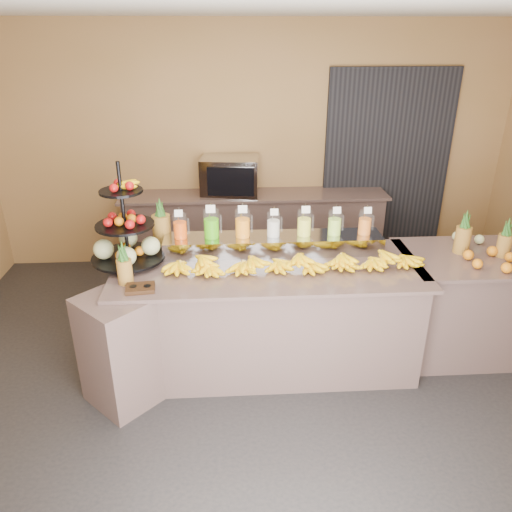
{
  "coord_description": "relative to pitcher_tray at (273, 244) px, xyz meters",
  "views": [
    {
      "loc": [
        -0.32,
        -3.32,
        2.68
      ],
      "look_at": [
        -0.1,
        0.3,
        1.02
      ],
      "focal_mm": 35.0,
      "sensor_mm": 36.0,
      "label": 1
    }
  ],
  "objects": [
    {
      "name": "juice_pitcher_lemon",
      "position": [
        0.26,
        -0.0,
        0.17
      ],
      "size": [
        0.12,
        0.12,
        0.29
      ],
      "color": "silver",
      "rests_on": "pitcher_tray"
    },
    {
      "name": "right_counter",
      "position": [
        1.63,
        -0.18,
        -0.54
      ],
      "size": [
        1.08,
        0.88,
        0.93
      ],
      "color": "gray",
      "rests_on": "ground"
    },
    {
      "name": "right_fruit_pile",
      "position": [
        1.74,
        -0.25,
        -0.0
      ],
      "size": [
        0.44,
        0.42,
        0.23
      ],
      "color": "brown",
      "rests_on": "right_counter"
    },
    {
      "name": "fruit_stand",
      "position": [
        -1.16,
        -0.13,
        0.14
      ],
      "size": [
        0.7,
        0.7,
        0.84
      ],
      "rotation": [
        0.0,
        0.0,
        0.18
      ],
      "color": "black",
      "rests_on": "buffet_counter"
    },
    {
      "name": "juice_pitcher_green",
      "position": [
        -0.52,
        -0.0,
        0.18
      ],
      "size": [
        0.13,
        0.14,
        0.32
      ],
      "color": "silver",
      "rests_on": "pitcher_tray"
    },
    {
      "name": "back_ledge",
      "position": [
        -0.07,
        1.67,
        -0.54
      ],
      "size": [
        3.1,
        0.55,
        0.93
      ],
      "color": "gray",
      "rests_on": "ground"
    },
    {
      "name": "buffet_counter",
      "position": [
        -0.18,
        -0.32,
        -0.54
      ],
      "size": [
        2.75,
        1.25,
        0.93
      ],
      "color": "gray",
      "rests_on": "ground"
    },
    {
      "name": "pineapple_left_b",
      "position": [
        -0.96,
        0.17,
        0.1
      ],
      "size": [
        0.16,
        0.16,
        0.45
      ],
      "rotation": [
        0.0,
        0.0,
        -0.11
      ],
      "color": "brown",
      "rests_on": "buffet_counter"
    },
    {
      "name": "juice_pitcher_orange_a",
      "position": [
        -0.78,
        -0.0,
        0.17
      ],
      "size": [
        0.11,
        0.12,
        0.28
      ],
      "color": "silver",
      "rests_on": "pitcher_tray"
    },
    {
      "name": "juice_pitcher_orange_b",
      "position": [
        -0.26,
        -0.0,
        0.18
      ],
      "size": [
        0.13,
        0.13,
        0.31
      ],
      "color": "silver",
      "rests_on": "pitcher_tray"
    },
    {
      "name": "oven_warmer",
      "position": [
        -0.34,
        1.67,
        0.14
      ],
      "size": [
        0.69,
        0.52,
        0.43
      ],
      "primitive_type": "cube",
      "rotation": [
        0.0,
        0.0,
        -0.11
      ],
      "color": "gray",
      "rests_on": "back_ledge"
    },
    {
      "name": "ground",
      "position": [
        -0.07,
        -0.58,
        -1.01
      ],
      "size": [
        6.0,
        6.0,
        0.0
      ],
      "primitive_type": "plane",
      "color": "black",
      "rests_on": "ground"
    },
    {
      "name": "juice_pitcher_milk",
      "position": [
        -0.0,
        -0.0,
        0.17
      ],
      "size": [
        0.11,
        0.12,
        0.27
      ],
      "color": "silver",
      "rests_on": "pitcher_tray"
    },
    {
      "name": "pineapple_left_a",
      "position": [
        -1.16,
        -0.5,
        0.05
      ],
      "size": [
        0.11,
        0.11,
        0.35
      ],
      "rotation": [
        0.0,
        0.0,
        -0.05
      ],
      "color": "brown",
      "rests_on": "buffet_counter"
    },
    {
      "name": "juice_pitcher_lime",
      "position": [
        0.52,
        -0.0,
        0.17
      ],
      "size": [
        0.11,
        0.12,
        0.27
      ],
      "color": "silver",
      "rests_on": "pitcher_tray"
    },
    {
      "name": "pitcher_tray",
      "position": [
        0.0,
        0.0,
        0.0
      ],
      "size": [
        1.85,
        0.3,
        0.15
      ],
      "primitive_type": "cube",
      "color": "gray",
      "rests_on": "buffet_counter"
    },
    {
      "name": "room_envelope",
      "position": [
        0.12,
        0.21,
        0.87
      ],
      "size": [
        6.04,
        5.02,
        2.82
      ],
      "color": "olive",
      "rests_on": "ground"
    },
    {
      "name": "condiment_caddy",
      "position": [
        -1.04,
        -0.62,
        -0.06
      ],
      "size": [
        0.22,
        0.18,
        0.03
      ],
      "primitive_type": "cube",
      "rotation": [
        0.0,
        0.0,
        0.1
      ],
      "color": "black",
      "rests_on": "buffet_counter"
    },
    {
      "name": "banana_heap",
      "position": [
        0.14,
        -0.34,
        -0.0
      ],
      "size": [
        2.08,
        0.19,
        0.17
      ],
      "color": "yellow",
      "rests_on": "buffet_counter"
    },
    {
      "name": "juice_pitcher_orange_c",
      "position": [
        0.78,
        -0.0,
        0.17
      ],
      "size": [
        0.11,
        0.11,
        0.27
      ],
      "color": "silver",
      "rests_on": "pitcher_tray"
    }
  ]
}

